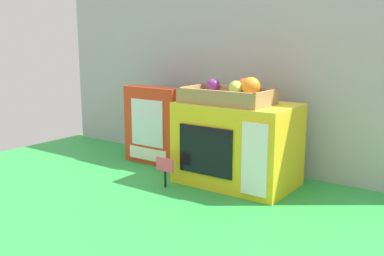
{
  "coord_description": "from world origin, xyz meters",
  "views": [
    {
      "loc": [
        0.9,
        -1.26,
        0.48
      ],
      "look_at": [
        -0.0,
        0.0,
        0.17
      ],
      "focal_mm": 40.98,
      "sensor_mm": 36.0,
      "label": 1
    }
  ],
  "objects_px": {
    "cookie_set_box": "(153,125)",
    "toy_microwave": "(237,144)",
    "food_groups_crate": "(231,95)",
    "price_sign": "(165,168)"
  },
  "relations": [
    {
      "from": "food_groups_crate",
      "to": "price_sign",
      "type": "relative_size",
      "value": 2.92
    },
    {
      "from": "cookie_set_box",
      "to": "price_sign",
      "type": "xyz_separation_m",
      "value": [
        0.22,
        -0.2,
        -0.08
      ]
    },
    {
      "from": "cookie_set_box",
      "to": "toy_microwave",
      "type": "bearing_deg",
      "value": -4.36
    },
    {
      "from": "food_groups_crate",
      "to": "cookie_set_box",
      "type": "xyz_separation_m",
      "value": [
        -0.38,
        0.05,
        -0.15
      ]
    },
    {
      "from": "toy_microwave",
      "to": "price_sign",
      "type": "relative_size",
      "value": 3.81
    },
    {
      "from": "food_groups_crate",
      "to": "price_sign",
      "type": "bearing_deg",
      "value": -133.61
    },
    {
      "from": "food_groups_crate",
      "to": "cookie_set_box",
      "type": "relative_size",
      "value": 0.97
    },
    {
      "from": "toy_microwave",
      "to": "food_groups_crate",
      "type": "xyz_separation_m",
      "value": [
        -0.02,
        -0.02,
        0.17
      ]
    },
    {
      "from": "cookie_set_box",
      "to": "price_sign",
      "type": "relative_size",
      "value": 3.01
    },
    {
      "from": "food_groups_crate",
      "to": "price_sign",
      "type": "xyz_separation_m",
      "value": [
        -0.15,
        -0.16,
        -0.24
      ]
    }
  ]
}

